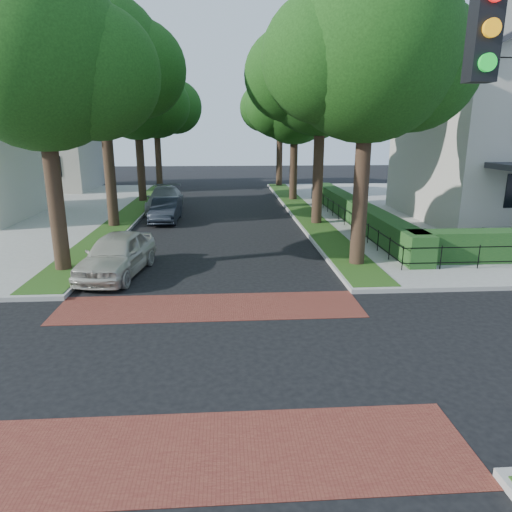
# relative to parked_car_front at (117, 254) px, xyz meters

# --- Properties ---
(ground) EXTENTS (120.00, 120.00, 0.00)m
(ground) POSITION_rel_parked_car_front_xyz_m (3.43, -6.59, -0.77)
(ground) COLOR black
(ground) RESTS_ON ground
(crosswalk_far) EXTENTS (9.00, 2.20, 0.01)m
(crosswalk_far) POSITION_rel_parked_car_front_xyz_m (3.43, -3.39, -0.77)
(crosswalk_far) COLOR maroon
(crosswalk_far) RESTS_ON ground
(crosswalk_near) EXTENTS (9.00, 2.20, 0.01)m
(crosswalk_near) POSITION_rel_parked_car_front_xyz_m (3.43, -9.79, -0.77)
(crosswalk_near) COLOR maroon
(crosswalk_near) RESTS_ON ground
(grass_strip_ne) EXTENTS (1.60, 29.80, 0.02)m
(grass_strip_ne) POSITION_rel_parked_car_front_xyz_m (8.83, 12.51, -0.61)
(grass_strip_ne) COLOR #254C15
(grass_strip_ne) RESTS_ON sidewalk_ne
(grass_strip_nw) EXTENTS (1.60, 29.80, 0.02)m
(grass_strip_nw) POSITION_rel_parked_car_front_xyz_m (-1.97, 12.51, -0.61)
(grass_strip_nw) COLOR #254C15
(grass_strip_nw) RESTS_ON sidewalk_nw
(tree_right_near) EXTENTS (7.75, 6.67, 10.66)m
(tree_right_near) POSITION_rel_parked_car_front_xyz_m (9.03, 0.64, 6.85)
(tree_right_near) COLOR black
(tree_right_near) RESTS_ON sidewalk_ne
(tree_right_mid) EXTENTS (8.25, 7.09, 11.22)m
(tree_right_mid) POSITION_rel_parked_car_front_xyz_m (9.04, 8.66, 7.22)
(tree_right_mid) COLOR black
(tree_right_mid) RESTS_ON sidewalk_ne
(tree_right_far) EXTENTS (7.25, 6.23, 9.74)m
(tree_right_far) POSITION_rel_parked_car_front_xyz_m (9.03, 17.63, 6.13)
(tree_right_far) COLOR black
(tree_right_far) RESTS_ON sidewalk_ne
(tree_right_back) EXTENTS (7.50, 6.45, 10.20)m
(tree_right_back) POSITION_rel_parked_car_front_xyz_m (9.03, 26.64, 6.49)
(tree_right_back) COLOR black
(tree_right_back) RESTS_ON sidewalk_ne
(tree_left_near) EXTENTS (7.50, 6.45, 10.20)m
(tree_left_near) POSITION_rel_parked_car_front_xyz_m (-1.97, 0.64, 6.49)
(tree_left_near) COLOR black
(tree_left_near) RESTS_ON sidewalk_nw
(tree_left_mid) EXTENTS (8.00, 6.88, 11.48)m
(tree_left_mid) POSITION_rel_parked_car_front_xyz_m (-1.97, 8.65, 7.57)
(tree_left_mid) COLOR black
(tree_left_mid) RESTS_ON sidewalk_nw
(tree_left_far) EXTENTS (7.00, 6.02, 9.86)m
(tree_left_far) POSITION_rel_parked_car_front_xyz_m (-1.98, 17.62, 6.35)
(tree_left_far) COLOR black
(tree_left_far) RESTS_ON sidewalk_nw
(tree_left_back) EXTENTS (7.75, 6.66, 10.44)m
(tree_left_back) POSITION_rel_parked_car_front_xyz_m (-1.97, 26.64, 6.64)
(tree_left_back) COLOR black
(tree_left_back) RESTS_ON sidewalk_nw
(hedge_main_road) EXTENTS (1.00, 18.00, 1.20)m
(hedge_main_road) POSITION_rel_parked_car_front_xyz_m (11.13, 8.41, -0.02)
(hedge_main_road) COLOR #153F1A
(hedge_main_road) RESTS_ON sidewalk_ne
(fence_main_road) EXTENTS (0.06, 18.00, 0.90)m
(fence_main_road) POSITION_rel_parked_car_front_xyz_m (10.33, 8.41, -0.17)
(fence_main_road) COLOR black
(fence_main_road) RESTS_ON sidewalk_ne
(house_left_far) EXTENTS (10.00, 9.00, 10.14)m
(house_left_far) POSITION_rel_parked_car_front_xyz_m (-12.06, 25.40, 4.27)
(house_left_far) COLOR #B3ADA1
(house_left_far) RESTS_ON sidewalk_nw
(parked_car_front) EXTENTS (2.46, 4.75, 1.54)m
(parked_car_front) POSITION_rel_parked_car_front_xyz_m (0.00, 0.00, 0.00)
(parked_car_front) COLOR #B9B6A6
(parked_car_front) RESTS_ON ground
(parked_car_middle) EXTENTS (1.51, 4.15, 1.36)m
(parked_car_middle) POSITION_rel_parked_car_front_xyz_m (0.50, 10.12, -0.09)
(parked_car_middle) COLOR black
(parked_car_middle) RESTS_ON ground
(parked_car_rear) EXTENTS (2.39, 5.42, 1.55)m
(parked_car_rear) POSITION_rel_parked_car_front_xyz_m (0.03, 13.61, 0.00)
(parked_car_rear) COLOR slate
(parked_car_rear) RESTS_ON ground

